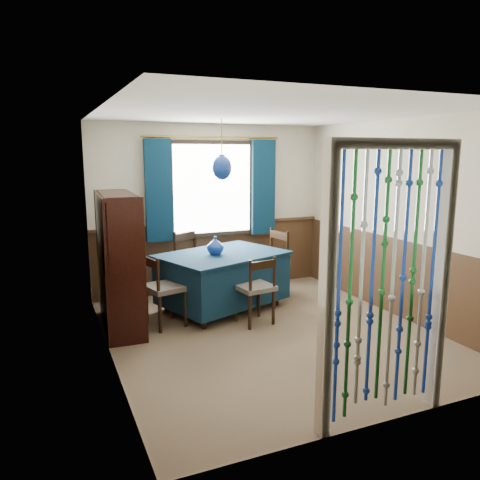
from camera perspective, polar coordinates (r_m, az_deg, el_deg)
name	(u,v)px	position (r m, az deg, el deg)	size (l,w,h in m)	color
floor	(270,333)	(5.60, 3.67, -11.23)	(4.00, 4.00, 0.00)	brown
ceiling	(273,113)	(5.22, 4.00, 15.21)	(4.00, 4.00, 0.00)	silver
wall_back	(211,209)	(7.09, -3.53, 3.85)	(3.60, 3.60, 0.00)	beige
wall_front	(394,267)	(3.63, 18.28, -3.12)	(3.60, 3.60, 0.00)	beige
wall_left	(106,239)	(4.74, -15.98, 0.12)	(4.00, 4.00, 0.00)	beige
wall_right	(397,219)	(6.28, 18.65, 2.45)	(4.00, 4.00, 0.00)	beige
wainscot_back	(212,257)	(7.20, -3.42, -2.11)	(3.60, 3.60, 0.00)	#442C1A
wainscot_front	(387,361)	(3.88, 17.47, -13.90)	(3.60, 3.60, 0.00)	#442C1A
wainscot_left	(112,312)	(4.93, -15.36, -8.48)	(4.00, 4.00, 0.00)	#442C1A
wainscot_right	(393,276)	(6.41, 18.15, -4.20)	(4.00, 4.00, 0.00)	#442C1A
window	(212,189)	(7.01, -3.42, 6.24)	(1.32, 0.12, 1.42)	black
doorway	(387,291)	(3.72, 17.49, -5.92)	(1.16, 0.12, 2.18)	silver
dining_table	(223,277)	(6.27, -2.14, -4.52)	(1.87, 1.58, 0.77)	#0B253A
chair_near	(256,288)	(5.73, 1.96, -5.88)	(0.47, 0.45, 0.85)	black
chair_far	(193,262)	(6.82, -5.70, -2.73)	(0.63, 0.62, 0.97)	black
chair_left	(163,288)	(5.72, -9.36, -5.82)	(0.51, 0.53, 0.89)	black
chair_right	(270,261)	(6.85, 3.64, -2.62)	(0.53, 0.55, 0.98)	black
sideboard	(120,281)	(5.78, -14.47, -4.89)	(0.49, 1.26, 1.62)	black
pendant_lamp	(222,168)	(6.06, -2.23, 8.80)	(0.25, 0.25, 0.77)	olive
vase_table	(215,246)	(6.12, -3.04, -0.77)	(0.20, 0.20, 0.21)	navy
bowl_shelf	(126,238)	(5.42, -13.70, 0.27)	(0.23, 0.23, 0.06)	beige
vase_sideboard	(120,250)	(5.95, -14.42, -1.22)	(0.16, 0.16, 0.17)	beige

